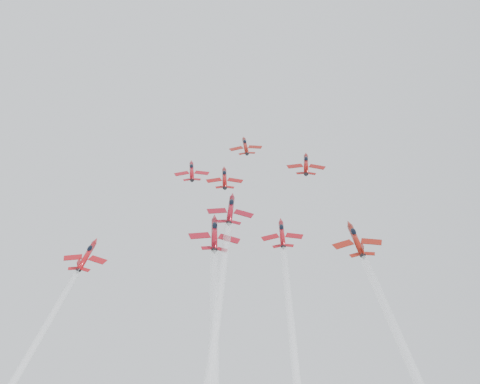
{
  "coord_description": "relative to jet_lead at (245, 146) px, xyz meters",
  "views": [
    {
      "loc": [
        1.45,
        -133.25,
        132.52
      ],
      "look_at": [
        0.0,
        2.0,
        149.23
      ],
      "focal_mm": 45.0,
      "sensor_mm": 36.0,
      "label": 1
    }
  ],
  "objects": [
    {
      "name": "jet_center",
      "position": [
        -3.21,
        -66.94,
        -48.49
      ],
      "size": [
        10.19,
        90.68,
        66.11
      ],
      "rotation": [
        0.63,
        0.1,
        0.02
      ],
      "color": "maroon"
    },
    {
      "name": "jet_row2_center",
      "position": [
        -4.98,
        -14.95,
        -10.81
      ],
      "size": [
        8.84,
        10.95,
        8.15
      ],
      "rotation": [
        0.63,
        -0.0,
        0.06
      ],
      "color": "#9A0E0F"
    },
    {
      "name": "jet_lead",
      "position": [
        0.0,
        0.0,
        0.0
      ],
      "size": [
        8.81,
        10.91,
        8.12
      ],
      "rotation": [
        0.63,
        -0.09,
        0.05
      ],
      "color": "maroon"
    },
    {
      "name": "jet_row2_left",
      "position": [
        -13.1,
        -11.95,
        -8.64
      ],
      "size": [
        8.57,
        10.61,
        7.9
      ],
      "rotation": [
        0.63,
        -0.05,
        0.08
      ],
      "color": "#A30F1A"
    },
    {
      "name": "jet_row2_right",
      "position": [
        15.07,
        -8.95,
        -6.47
      ],
      "size": [
        9.6,
        11.89,
        8.86
      ],
      "rotation": [
        0.63,
        0.05,
        -0.07
      ],
      "color": "maroon"
    }
  ]
}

